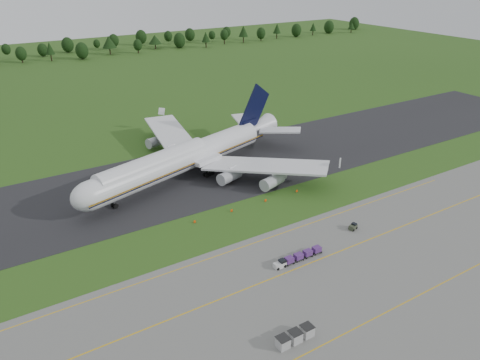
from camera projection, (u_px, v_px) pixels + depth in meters
ground at (227, 224)px, 106.77m from camera, size 600.00×600.00×0.00m
apron at (327, 309)px, 80.66m from camera, size 300.00×52.00×0.06m
taxiway at (176, 179)px, 128.24m from camera, size 300.00×40.00×0.08m
apron_markings at (302, 287)px, 86.03m from camera, size 300.00×30.20×0.01m
tree_line at (48, 51)px, 276.74m from camera, size 526.84×21.53×11.99m
aircraft at (185, 157)px, 127.46m from camera, size 72.73×68.06×20.53m
baggage_train at (297, 257)px, 93.36m from camera, size 11.52×1.47×1.42m
utility_cart at (353, 227)px, 104.27m from camera, size 2.18×1.63×1.07m
uld_row at (295, 336)px, 73.41m from camera, size 6.70×1.90×1.88m
edge_markers at (249, 205)px, 114.15m from camera, size 30.14×0.30×0.60m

